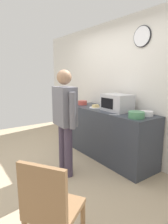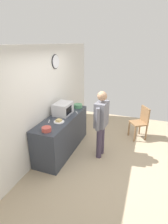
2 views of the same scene
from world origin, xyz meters
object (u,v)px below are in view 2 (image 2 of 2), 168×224
(mixing_bowl, at_px, (69,105))
(fork_utensil, at_px, (49,121))
(microwave, at_px, (63,109))
(person_standing, at_px, (101,120))
(spoon_utensil, at_px, (77,112))
(wooden_chair, at_px, (141,121))
(cereal_bowl, at_px, (78,106))
(salad_bowl, at_px, (46,129))
(sandwich_plate, at_px, (59,121))

(mixing_bowl, bearing_deg, fork_utensil, 178.61)
(microwave, bearing_deg, person_standing, -94.95)
(spoon_utensil, relative_size, person_standing, 0.10)
(spoon_utensil, bearing_deg, mixing_bowl, 47.19)
(spoon_utensil, distance_m, wooden_chair, 1.90)
(microwave, xyz_separation_m, fork_utensil, (-0.51, 0.11, -0.15))
(spoon_utensil, bearing_deg, fork_utensil, 152.16)
(fork_utensil, distance_m, person_standing, 1.21)
(cereal_bowl, relative_size, person_standing, 0.15)
(salad_bowl, xyz_separation_m, fork_utensil, (0.44, 0.20, -0.04))
(wooden_chair, bearing_deg, sandwich_plate, 132.91)
(microwave, distance_m, wooden_chair, 2.28)
(mixing_bowl, relative_size, fork_utensil, 1.26)
(sandwich_plate, bearing_deg, spoon_utensil, -13.11)
(spoon_utensil, relative_size, wooden_chair, 0.18)
(microwave, relative_size, person_standing, 0.30)
(cereal_bowl, distance_m, wooden_chair, 1.86)
(sandwich_plate, relative_size, cereal_bowl, 1.01)
(mixing_bowl, distance_m, fork_utensil, 1.08)
(microwave, xyz_separation_m, wooden_chair, (1.17, -1.88, -0.55))
(salad_bowl, bearing_deg, cereal_bowl, -3.07)
(sandwich_plate, bearing_deg, person_standing, -67.34)
(salad_bowl, height_order, person_standing, person_standing)
(spoon_utensil, bearing_deg, sandwich_plate, 166.89)
(spoon_utensil, bearing_deg, cereal_bowl, 16.72)
(fork_utensil, bearing_deg, wooden_chair, -49.73)
(salad_bowl, distance_m, mixing_bowl, 1.53)
(person_standing, bearing_deg, salad_bowl, 132.98)
(spoon_utensil, bearing_deg, wooden_chair, -59.38)
(microwave, height_order, sandwich_plate, microwave)
(mixing_bowl, bearing_deg, spoon_utensil, -132.81)
(mixing_bowl, xyz_separation_m, fork_utensil, (-1.08, 0.03, -0.03))
(sandwich_plate, bearing_deg, microwave, 14.20)
(fork_utensil, bearing_deg, cereal_bowl, -14.51)
(cereal_bowl, distance_m, person_standing, 1.08)
(microwave, height_order, person_standing, person_standing)
(cereal_bowl, height_order, fork_utensil, cereal_bowl)
(microwave, height_order, spoon_utensil, microwave)
(sandwich_plate, xyz_separation_m, wooden_chair, (1.64, -1.76, -0.42))
(mixing_bowl, relative_size, wooden_chair, 0.23)
(person_standing, bearing_deg, mixing_bowl, 59.53)
(microwave, bearing_deg, mixing_bowl, 8.68)
(microwave, height_order, salad_bowl, microwave)
(salad_bowl, xyz_separation_m, cereal_bowl, (1.54, -0.08, 0.00))
(microwave, height_order, cereal_bowl, microwave)
(salad_bowl, xyz_separation_m, mixing_bowl, (1.52, 0.17, -0.01))
(person_standing, bearing_deg, microwave, 85.05)
(microwave, height_order, fork_utensil, microwave)
(person_standing, bearing_deg, spoon_utensil, 67.11)
(microwave, bearing_deg, cereal_bowl, -16.44)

